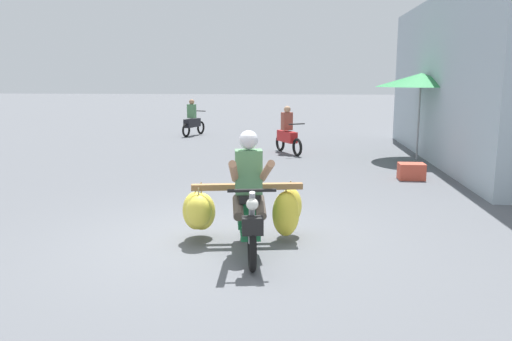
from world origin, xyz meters
The scene contains 7 objects.
ground_plane centered at (0.00, 0.00, 0.00)m, with size 120.00×120.00×0.00m, color #56595E.
motorbike_main_loaded centered at (0.31, -0.10, 0.53)m, with size 1.69×1.89×1.58m.
motorbike_distant_ahead_left centered at (0.70, 8.27, 0.57)m, with size 0.89×1.46×1.40m.
motorbike_distant_ahead_right centered at (-3.05, 12.50, 0.57)m, with size 0.70×1.56×1.40m.
shopfront_building centered at (6.61, 7.41, 2.15)m, with size 4.22×10.00×4.31m.
market_umbrella_near_shop centered at (4.29, 7.48, 2.15)m, with size 2.40×2.40×2.34m.
produce_crate centered at (3.54, 4.62, 0.18)m, with size 0.56×0.40×0.36m, color #CC4C38.
Camera 1 is at (1.07, -6.60, 2.23)m, focal length 35.45 mm.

